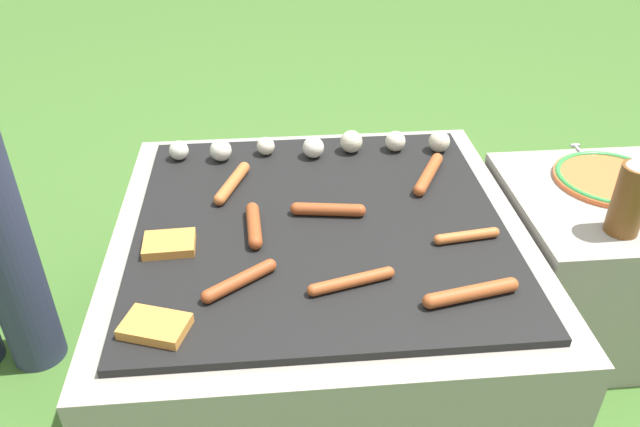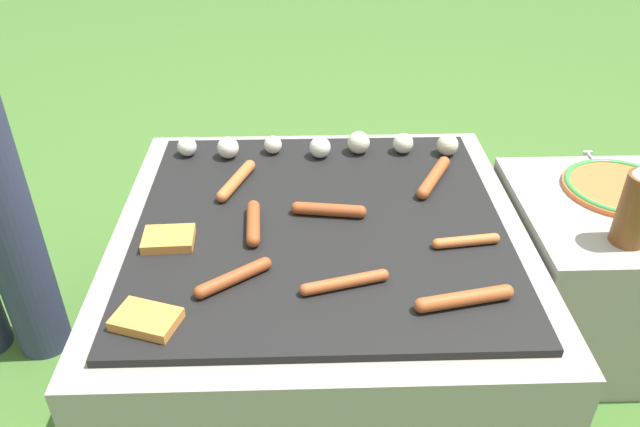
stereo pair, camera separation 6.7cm
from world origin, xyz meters
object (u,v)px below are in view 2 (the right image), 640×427
at_px(plate_colorful, 620,187).
at_px(fork_utensil, 599,166).
at_px(condiment_bottle, 638,205).
at_px(sausage_front_center, 466,241).

relative_size(plate_colorful, fork_utensil, 1.56).
bearing_deg(condiment_bottle, fork_utensil, 77.32).
bearing_deg(fork_utensil, sausage_front_center, -142.08).
xyz_separation_m(condiment_bottle, fork_utensil, (0.07, 0.32, -0.09)).
height_order(sausage_front_center, condiment_bottle, condiment_bottle).
bearing_deg(sausage_front_center, condiment_bottle, 0.51).
distance_m(sausage_front_center, condiment_bottle, 0.36).
bearing_deg(plate_colorful, condiment_bottle, -110.34).
bearing_deg(condiment_bottle, sausage_front_center, -179.49).
height_order(sausage_front_center, plate_colorful, sausage_front_center).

